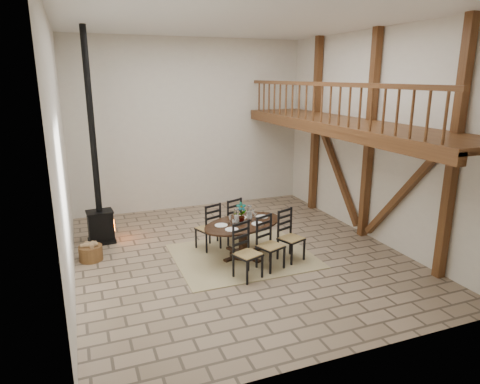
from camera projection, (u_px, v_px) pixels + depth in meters
name	position (u px, v px, depth m)	size (l,w,h in m)	color
ground	(239.00, 254.00, 9.75)	(8.00, 8.00, 0.00)	gray
room_shell	(289.00, 119.00, 9.37)	(7.02, 8.02, 5.01)	silver
rug	(243.00, 256.00, 9.62)	(3.00, 2.50, 0.02)	tan
dining_table	(247.00, 240.00, 9.42)	(2.32, 2.53, 1.25)	black
wood_stove	(98.00, 198.00, 10.13)	(0.65, 0.52, 5.00)	black
log_basket	(91.00, 252.00, 9.38)	(0.51, 0.51, 0.42)	brown
log_stack	(92.00, 253.00, 9.40)	(0.29, 0.30, 0.30)	tan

